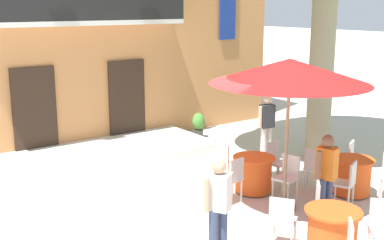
{
  "coord_description": "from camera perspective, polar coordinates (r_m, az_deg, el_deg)",
  "views": [
    {
      "loc": [
        -5.7,
        -7.19,
        3.77
      ],
      "look_at": [
        0.61,
        1.52,
        1.3
      ],
      "focal_mm": 46.85,
      "sensor_mm": 36.0,
      "label": 1
    }
  ],
  "objects": [
    {
      "name": "cafe_chair_front_3",
      "position": [
        10.82,
        3.87,
        -4.53
      ],
      "size": [
        0.42,
        0.42,
        0.91
      ],
      "color": "silver",
      "rests_on": "ground"
    },
    {
      "name": "cafe_chair_front_1",
      "position": [
        10.05,
        10.83,
        -6.12
      ],
      "size": [
        0.48,
        0.48,
        0.91
      ],
      "color": "silver",
      "rests_on": "ground"
    },
    {
      "name": "cafe_table_near_tree",
      "position": [
        8.1,
        15.65,
        -12.23
      ],
      "size": [
        0.86,
        0.86,
        0.76
      ],
      "color": "#EA561E",
      "rests_on": "ground"
    },
    {
      "name": "ground_plane",
      "position": [
        9.92,
        2.3,
        -9.41
      ],
      "size": [
        120.0,
        120.0,
        0.0
      ],
      "primitive_type": "plane",
      "color": "beige"
    },
    {
      "name": "cafe_table_front",
      "position": [
        10.41,
        7.02,
        -6.11
      ],
      "size": [
        0.86,
        0.86,
        0.76
      ],
      "color": "#EA561E",
      "rests_on": "ground"
    },
    {
      "name": "cafe_chair_middle_3",
      "position": [
        9.96,
        17.2,
        -6.67
      ],
      "size": [
        0.53,
        0.53,
        0.91
      ],
      "color": "silver",
      "rests_on": "ground"
    },
    {
      "name": "pedestrian_mid_plaza",
      "position": [
        9.13,
        15.02,
        -5.88
      ],
      "size": [
        0.53,
        0.38,
        1.59
      ],
      "color": "#384260",
      "rests_on": "ground"
    },
    {
      "name": "cafe_umbrella",
      "position": [
        9.13,
        11.06,
        5.4
      ],
      "size": [
        2.9,
        2.9,
        2.85
      ],
      "color": "#997A56",
      "rests_on": "ground"
    },
    {
      "name": "cafe_chair_front_2",
      "position": [
        10.94,
        9.5,
        -4.48
      ],
      "size": [
        0.42,
        0.42,
        0.91
      ],
      "color": "silver",
      "rests_on": "ground"
    },
    {
      "name": "cafe_chair_middle_2",
      "position": [
        10.69,
        13.74,
        -5.1
      ],
      "size": [
        0.55,
        0.55,
        0.91
      ],
      "color": "silver",
      "rests_on": "ground"
    },
    {
      "name": "cafe_chair_near_tree_2",
      "position": [
        8.73,
        14.76,
        -9.33
      ],
      "size": [
        0.57,
        0.57,
        0.91
      ],
      "color": "silver",
      "rests_on": "ground"
    },
    {
      "name": "ground_planter_right",
      "position": [
        14.47,
        0.73,
        -0.49
      ],
      "size": [
        0.35,
        0.35,
        0.74
      ],
      "color": "#47423D",
      "rests_on": "ground"
    },
    {
      "name": "cafe_chair_near_tree_3",
      "position": [
        8.05,
        10.25,
        -11.05
      ],
      "size": [
        0.56,
        0.56,
        0.91
      ],
      "color": "silver",
      "rests_on": "ground"
    },
    {
      "name": "pedestrian_near_entrance",
      "position": [
        12.26,
        8.49,
        -0.53
      ],
      "size": [
        0.53,
        0.27,
        1.67
      ],
      "color": "silver",
      "rests_on": "ground"
    },
    {
      "name": "pedestrian_by_tree",
      "position": [
        7.54,
        3.02,
        -9.5
      ],
      "size": [
        0.53,
        0.4,
        1.59
      ],
      "color": "#384260",
      "rests_on": "ground"
    },
    {
      "name": "entrance_step_platform",
      "position": [
        12.73,
        -9.87,
        -3.91
      ],
      "size": [
        5.56,
        2.4,
        0.25
      ],
      "primitive_type": "cube",
      "color": "silver",
      "rests_on": "ground"
    },
    {
      "name": "building_facade",
      "position": [
        15.13,
        -15.89,
        12.38
      ],
      "size": [
        13.0,
        5.09,
        7.5
      ],
      "color": "#CC844C",
      "rests_on": "ground"
    },
    {
      "name": "cafe_chair_near_tree_1",
      "position": [
        8.25,
        20.91,
        -11.11
      ],
      "size": [
        0.57,
        0.57,
        0.91
      ],
      "color": "silver",
      "rests_on": "ground"
    },
    {
      "name": "cafe_chair_front_0",
      "position": [
        9.77,
        4.62,
        -6.49
      ],
      "size": [
        0.45,
        0.45,
        0.91
      ],
      "color": "silver",
      "rests_on": "ground"
    },
    {
      "name": "cafe_chair_middle_1",
      "position": [
        11.39,
        18.13,
        -4.27
      ],
      "size": [
        0.53,
        0.53,
        0.91
      ],
      "color": "silver",
      "rests_on": "ground"
    },
    {
      "name": "cafe_table_middle",
      "position": [
        10.71,
        17.74,
        -6.09
      ],
      "size": [
        0.86,
        0.86,
        0.76
      ],
      "color": "#EA561E",
      "rests_on": "ground"
    }
  ]
}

